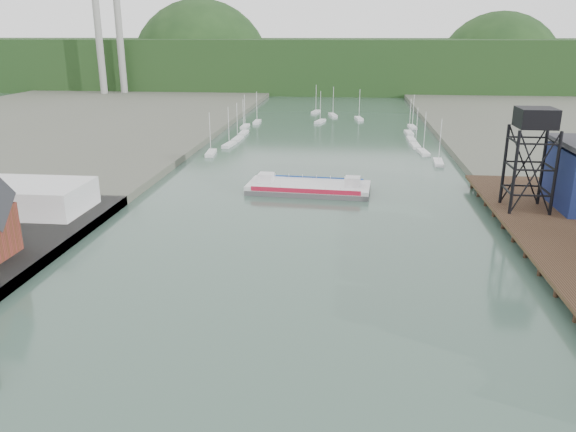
# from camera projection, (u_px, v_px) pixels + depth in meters

# --- Properties ---
(east_pier) EXTENTS (14.00, 70.00, 2.45)m
(east_pier) POSITION_uv_depth(u_px,v_px,m) (566.00, 238.00, 77.66)
(east_pier) COLOR black
(east_pier) RESTS_ON ground
(white_shed) EXTENTS (18.00, 12.00, 4.50)m
(white_shed) POSITION_uv_depth(u_px,v_px,m) (30.00, 197.00, 90.08)
(white_shed) COLOR silver
(white_shed) RESTS_ON west_quay
(lift_tower) EXTENTS (6.50, 6.50, 16.00)m
(lift_tower) POSITION_uv_depth(u_px,v_px,m) (535.00, 124.00, 85.88)
(lift_tower) COLOR black
(lift_tower) RESTS_ON east_pier
(marina_sailboats) EXTENTS (57.71, 92.65, 0.90)m
(marina_sailboats) POSITION_uv_depth(u_px,v_px,m) (327.00, 132.00, 170.26)
(marina_sailboats) COLOR silver
(marina_sailboats) RESTS_ON ground
(smokestacks) EXTENTS (11.20, 8.20, 60.00)m
(smokestacks) POSITION_uv_depth(u_px,v_px,m) (109.00, 31.00, 260.81)
(smokestacks) COLOR gray
(smokestacks) RESTS_ON ground
(distant_hills) EXTENTS (500.00, 120.00, 80.00)m
(distant_hills) POSITION_uv_depth(u_px,v_px,m) (332.00, 67.00, 321.51)
(distant_hills) COLOR #193216
(distant_hills) RESTS_ON ground
(chain_ferry) EXTENTS (23.68, 10.84, 3.33)m
(chain_ferry) POSITION_uv_depth(u_px,v_px,m) (309.00, 187.00, 107.08)
(chain_ferry) COLOR #4C4D4F
(chain_ferry) RESTS_ON ground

